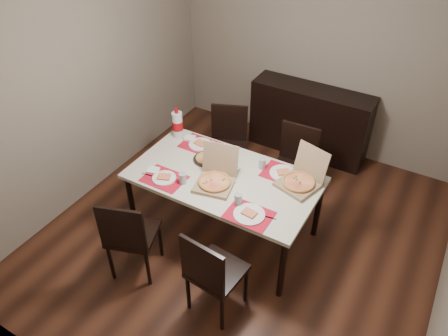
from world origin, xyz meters
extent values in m
cube|color=#472315|center=(0.00, 0.00, -0.01)|extent=(3.80, 4.00, 0.02)
cube|color=gray|center=(0.00, 2.01, 1.30)|extent=(3.80, 0.02, 2.60)
cube|color=gray|center=(-1.91, 0.00, 1.30)|extent=(0.02, 4.00, 2.60)
cube|color=black|center=(0.00, 1.78, 0.45)|extent=(1.50, 0.40, 0.90)
cube|color=beige|center=(-0.19, -0.06, 0.73)|extent=(1.80, 1.00, 0.04)
cylinder|color=black|center=(-1.03, -0.50, 0.35)|extent=(0.06, 0.06, 0.71)
cylinder|color=black|center=(0.65, -0.50, 0.35)|extent=(0.06, 0.06, 0.71)
cylinder|color=black|center=(-1.03, 0.38, 0.35)|extent=(0.06, 0.06, 0.71)
cylinder|color=black|center=(0.65, 0.38, 0.35)|extent=(0.06, 0.06, 0.71)
cube|color=black|center=(-0.68, -0.89, 0.45)|extent=(0.53, 0.53, 0.04)
cube|color=black|center=(-0.62, -1.07, 0.70)|extent=(0.41, 0.16, 0.46)
cylinder|color=black|center=(-0.79, -1.11, 0.21)|extent=(0.04, 0.04, 0.43)
cylinder|color=black|center=(-0.45, -1.00, 0.21)|extent=(0.04, 0.04, 0.43)
cylinder|color=black|center=(-0.91, -0.77, 0.21)|extent=(0.04, 0.04, 0.43)
cylinder|color=black|center=(-0.57, -0.66, 0.21)|extent=(0.04, 0.04, 0.43)
cube|color=black|center=(0.21, -0.87, 0.45)|extent=(0.46, 0.46, 0.04)
cube|color=black|center=(0.19, -1.06, 0.70)|extent=(0.42, 0.07, 0.46)
cylinder|color=black|center=(0.01, -1.03, 0.21)|extent=(0.04, 0.04, 0.43)
cylinder|color=black|center=(0.37, -1.07, 0.21)|extent=(0.04, 0.04, 0.43)
cylinder|color=black|center=(0.05, -0.67, 0.21)|extent=(0.04, 0.04, 0.43)
cylinder|color=black|center=(0.41, -0.71, 0.21)|extent=(0.04, 0.04, 0.43)
cube|color=black|center=(-0.59, 0.70, 0.45)|extent=(0.55, 0.55, 0.04)
cube|color=black|center=(-0.66, 0.88, 0.70)|extent=(0.40, 0.19, 0.46)
cylinder|color=black|center=(-0.49, 0.94, 0.21)|extent=(0.04, 0.04, 0.43)
cylinder|color=black|center=(-0.83, 0.80, 0.21)|extent=(0.04, 0.04, 0.43)
cylinder|color=black|center=(-0.36, 0.61, 0.21)|extent=(0.04, 0.04, 0.43)
cylinder|color=black|center=(-0.69, 0.47, 0.21)|extent=(0.04, 0.04, 0.43)
cube|color=black|center=(0.21, 0.70, 0.45)|extent=(0.44, 0.44, 0.04)
cube|color=black|center=(0.20, 0.89, 0.70)|extent=(0.42, 0.05, 0.46)
cylinder|color=black|center=(0.38, 0.89, 0.21)|extent=(0.04, 0.04, 0.43)
cylinder|color=black|center=(0.02, 0.87, 0.21)|extent=(0.04, 0.04, 0.43)
cylinder|color=black|center=(0.40, 0.53, 0.21)|extent=(0.04, 0.04, 0.43)
cylinder|color=black|center=(0.04, 0.51, 0.21)|extent=(0.04, 0.04, 0.43)
cube|color=red|center=(-0.67, -0.38, 0.75)|extent=(0.40, 0.30, 0.00)
cylinder|color=white|center=(-0.67, -0.38, 0.76)|extent=(0.23, 0.23, 0.01)
cube|color=#F7CD7B|center=(-0.67, -0.38, 0.78)|extent=(0.14, 0.13, 0.02)
cylinder|color=#9B9EA5|center=(-0.48, -0.34, 0.81)|extent=(0.07, 0.07, 0.11)
cube|color=#B2B2B7|center=(-0.81, -0.41, 0.75)|extent=(0.20, 0.04, 0.00)
cube|color=white|center=(-0.83, -0.34, 0.76)|extent=(0.13, 0.13, 0.02)
cube|color=red|center=(0.27, -0.42, 0.75)|extent=(0.40, 0.30, 0.00)
cylinder|color=white|center=(0.27, -0.42, 0.76)|extent=(0.28, 0.28, 0.01)
cube|color=#F7CD7B|center=(0.27, -0.42, 0.78)|extent=(0.13, 0.10, 0.02)
cylinder|color=#9B9EA5|center=(0.11, -0.34, 0.81)|extent=(0.07, 0.07, 0.11)
cube|color=#B2B2B7|center=(0.39, -0.36, 0.75)|extent=(0.20, 0.04, 0.00)
cube|color=red|center=(-0.67, 0.27, 0.75)|extent=(0.40, 0.30, 0.00)
cylinder|color=white|center=(-0.67, 0.27, 0.76)|extent=(0.25, 0.25, 0.01)
cube|color=#F7CD7B|center=(-0.67, 0.27, 0.78)|extent=(0.13, 0.11, 0.02)
cylinder|color=#9B9EA5|center=(-0.50, 0.23, 0.81)|extent=(0.07, 0.07, 0.11)
cube|color=#B2B2B7|center=(-0.81, 0.29, 0.75)|extent=(0.20, 0.04, 0.00)
cube|color=white|center=(-0.83, 0.31, 0.76)|extent=(0.13, 0.13, 0.02)
cube|color=red|center=(0.29, 0.26, 0.75)|extent=(0.40, 0.30, 0.00)
cylinder|color=white|center=(0.29, 0.26, 0.76)|extent=(0.27, 0.27, 0.01)
cube|color=#F7CD7B|center=(0.29, 0.26, 0.78)|extent=(0.15, 0.15, 0.02)
cylinder|color=#9B9EA5|center=(0.07, 0.24, 0.81)|extent=(0.07, 0.07, 0.11)
cube|color=#B2B2B7|center=(0.43, 0.25, 0.75)|extent=(0.20, 0.04, 0.00)
cube|color=white|center=(-0.11, -0.06, 0.76)|extent=(0.14, 0.14, 0.02)
cube|color=#907553|center=(-0.20, -0.23, 0.77)|extent=(0.41, 0.41, 0.03)
cube|color=#907553|center=(-0.23, -0.06, 0.94)|extent=(0.35, 0.15, 0.31)
cylinder|color=#F7CD7B|center=(-0.20, -0.23, 0.79)|extent=(0.35, 0.35, 0.02)
cube|color=#907553|center=(0.48, 0.16, 0.77)|extent=(0.43, 0.43, 0.03)
cube|color=#907553|center=(0.53, 0.33, 0.94)|extent=(0.35, 0.17, 0.31)
cylinder|color=#F7CD7B|center=(0.48, 0.16, 0.79)|extent=(0.36, 0.36, 0.02)
cylinder|color=black|center=(-0.48, 0.08, 0.76)|extent=(0.27, 0.27, 0.01)
cylinder|color=tan|center=(-0.48, 0.08, 0.77)|extent=(0.22, 0.22, 0.02)
imported|color=white|center=(-0.15, 0.07, 0.76)|extent=(0.13, 0.13, 0.03)
cylinder|color=silver|center=(-0.97, 0.29, 0.90)|extent=(0.11, 0.11, 0.29)
cylinder|color=#94060A|center=(-0.97, 0.29, 0.89)|extent=(0.12, 0.12, 0.10)
cylinder|color=#94060A|center=(-0.97, 0.29, 1.07)|extent=(0.04, 0.04, 0.06)
camera|label=1|loc=(1.45, -2.88, 3.38)|focal=35.00mm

